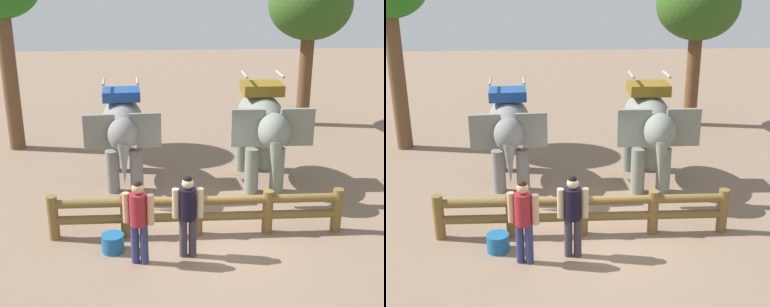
{
  "view_description": "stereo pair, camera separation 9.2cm",
  "coord_description": "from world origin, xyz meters",
  "views": [
    {
      "loc": [
        -0.88,
        -10.15,
        5.7
      ],
      "look_at": [
        0.0,
        1.89,
        1.4
      ],
      "focal_mm": 47.65,
      "sensor_mm": 36.0,
      "label": 1
    },
    {
      "loc": [
        -0.79,
        -10.16,
        5.7
      ],
      "look_at": [
        0.0,
        1.89,
        1.4
      ],
      "focal_mm": 47.65,
      "sensor_mm": 36.0,
      "label": 2
    }
  ],
  "objects": [
    {
      "name": "elephant_near_left",
      "position": [
        -1.81,
        3.45,
        1.65
      ],
      "size": [
        1.95,
        3.42,
        2.93
      ],
      "color": "slate",
      "rests_on": "ground"
    },
    {
      "name": "tree_back_center",
      "position": [
        4.91,
        9.01,
        4.49
      ],
      "size": [
        3.08,
        3.08,
        5.91
      ],
      "color": "brown",
      "rests_on": "ground"
    },
    {
      "name": "feed_bucket",
      "position": [
        -1.88,
        -0.36,
        0.2
      ],
      "size": [
        0.49,
        0.49,
        0.39
      ],
      "color": "#19598C",
      "rests_on": "ground"
    },
    {
      "name": "log_fence",
      "position": [
        0.0,
        0.25,
        0.6
      ],
      "size": [
        6.71,
        0.32,
        1.05
      ],
      "color": "brown",
      "rests_on": "ground"
    },
    {
      "name": "tourist_woman_in_black",
      "position": [
        -0.27,
        -0.66,
        1.06
      ],
      "size": [
        0.65,
        0.37,
        1.83
      ],
      "color": "#37303E",
      "rests_on": "ground"
    },
    {
      "name": "tourist_man_in_blue",
      "position": [
        -1.28,
        -0.86,
        1.07
      ],
      "size": [
        0.64,
        0.44,
        1.84
      ],
      "color": "navy",
      "rests_on": "ground"
    },
    {
      "name": "elephant_center",
      "position": [
        2.02,
        3.14,
        1.76
      ],
      "size": [
        2.08,
        3.63,
        3.13
      ],
      "color": "slate",
      "rests_on": "ground"
    },
    {
      "name": "ground_plane",
      "position": [
        0.0,
        0.0,
        0.0
      ],
      "size": [
        60.0,
        60.0,
        0.0
      ],
      "primitive_type": "plane",
      "color": "#7E6551"
    }
  ]
}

